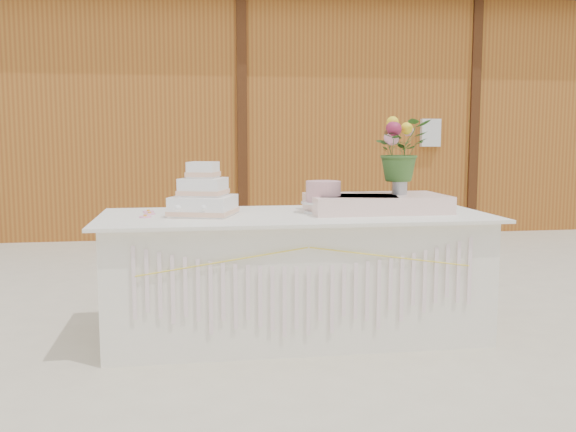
% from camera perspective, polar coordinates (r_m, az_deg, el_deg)
% --- Properties ---
extents(ground, '(80.00, 80.00, 0.00)m').
position_cam_1_polar(ground, '(4.14, 0.64, -10.45)').
color(ground, beige).
rests_on(ground, ground).
extents(barn, '(12.60, 4.60, 3.30)m').
position_cam_1_polar(barn, '(9.92, -5.13, 9.49)').
color(barn, '#9A5F20').
rests_on(barn, ground).
extents(cake_table, '(2.40, 1.00, 0.77)m').
position_cam_1_polar(cake_table, '(4.04, 0.66, -5.22)').
color(cake_table, white).
rests_on(cake_table, ground).
extents(wedding_cake, '(0.45, 0.45, 0.33)m').
position_cam_1_polar(wedding_cake, '(3.92, -7.53, 1.66)').
color(wedding_cake, white).
rests_on(wedding_cake, cake_table).
extents(pink_cake_stand, '(0.28, 0.28, 0.20)m').
position_cam_1_polar(pink_cake_stand, '(4.03, 3.15, 1.87)').
color(pink_cake_stand, white).
rests_on(pink_cake_stand, cake_table).
extents(satin_runner, '(0.87, 0.51, 0.11)m').
position_cam_1_polar(satin_runner, '(4.13, 7.84, 1.14)').
color(satin_runner, beige).
rests_on(satin_runner, cake_table).
extents(flower_vase, '(0.10, 0.10, 0.13)m').
position_cam_1_polar(flower_vase, '(4.16, 9.88, 2.82)').
color(flower_vase, '#BAB9BE').
rests_on(flower_vase, satin_runner).
extents(bouquet, '(0.43, 0.40, 0.39)m').
position_cam_1_polar(bouquet, '(4.15, 9.96, 6.46)').
color(bouquet, '#365F26').
rests_on(bouquet, flower_vase).
extents(loose_flowers, '(0.27, 0.37, 0.02)m').
position_cam_1_polar(loose_flowers, '(4.03, -13.07, 0.23)').
color(loose_flowers, '#FF9BC3').
rests_on(loose_flowers, cake_table).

